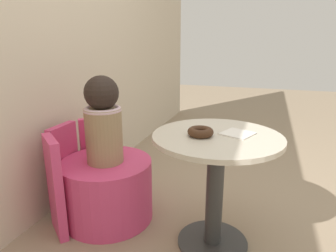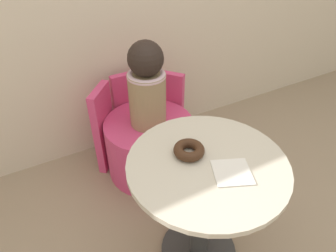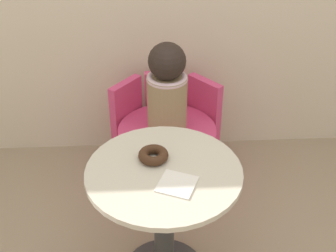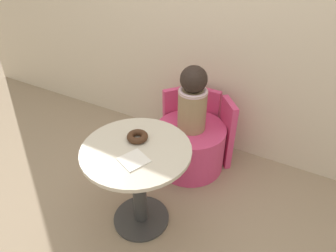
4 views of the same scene
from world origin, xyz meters
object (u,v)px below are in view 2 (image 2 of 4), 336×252
object	(u,v)px
round_table	(204,193)
child_figure	(147,86)
tub_chair	(150,146)
donut	(189,150)

from	to	relation	value
round_table	child_figure	size ratio (longest dim) A/B	1.26
round_table	child_figure	bearing A→B (deg)	85.85
tub_chair	donut	distance (m)	0.78
tub_chair	child_figure	size ratio (longest dim) A/B	1.07
tub_chair	child_figure	bearing A→B (deg)	180.00
round_table	tub_chair	world-z (taller)	round_table
child_figure	donut	distance (m)	0.62
round_table	donut	world-z (taller)	donut
round_table	donut	distance (m)	0.23
tub_chair	donut	bearing A→B (deg)	-98.49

